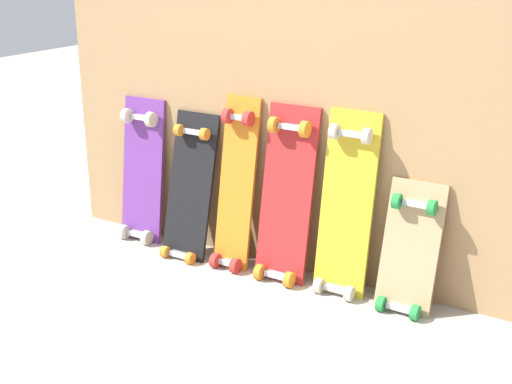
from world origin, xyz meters
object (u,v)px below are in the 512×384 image
object	(u,v)px
skateboard_purple	(142,176)
skateboard_black	(189,194)
skateboard_natural	(409,256)
skateboard_yellow	(346,212)
skateboard_red	(286,202)
skateboard_orange	(236,191)

from	to	relation	value
skateboard_purple	skateboard_black	bearing A→B (deg)	-7.09
skateboard_black	skateboard_natural	world-z (taller)	skateboard_black
skateboard_yellow	skateboard_natural	distance (m)	0.31
skateboard_black	skateboard_red	distance (m)	0.50
skateboard_red	skateboard_yellow	xyz separation A→B (m)	(0.27, 0.01, 0.00)
skateboard_black	skateboard_purple	bearing A→B (deg)	172.91
skateboard_purple	skateboard_orange	size ratio (longest dim) A/B	0.91
skateboard_orange	skateboard_yellow	bearing A→B (deg)	1.26
skateboard_natural	skateboard_orange	bearing A→B (deg)	179.94
skateboard_purple	skateboard_red	distance (m)	0.81
skateboard_black	skateboard_yellow	distance (m)	0.77
skateboard_red	skateboard_yellow	bearing A→B (deg)	2.29
skateboard_purple	skateboard_red	xyz separation A→B (m)	(0.80, -0.02, 0.03)
skateboard_red	skateboard_natural	distance (m)	0.57
skateboard_purple	skateboard_orange	bearing A→B (deg)	-2.48
skateboard_natural	skateboard_purple	bearing A→B (deg)	178.95
skateboard_black	skateboard_yellow	xyz separation A→B (m)	(0.77, 0.03, 0.05)
skateboard_orange	skateboard_purple	bearing A→B (deg)	177.52
skateboard_purple	skateboard_black	size ratio (longest dim) A/B	1.03
skateboard_red	skateboard_natural	world-z (taller)	skateboard_red
skateboard_red	skateboard_purple	bearing A→B (deg)	178.34
skateboard_yellow	skateboard_natural	bearing A→B (deg)	-2.51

